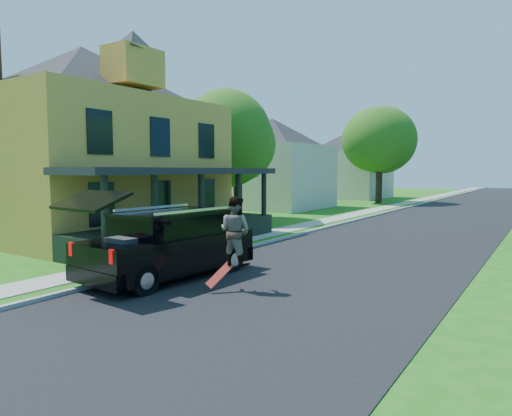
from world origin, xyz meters
The scene contains 13 objects.
ground centered at (0.00, 0.00, 0.00)m, with size 140.00×140.00×0.00m, color #1C6213.
street centered at (0.00, 20.00, 0.00)m, with size 8.00×120.00×0.02m, color black.
curb centered at (-4.05, 20.00, 0.00)m, with size 0.15×120.00×0.12m, color #9C9C97.
sidewalk centered at (-5.60, 20.00, 0.00)m, with size 1.30×120.00×0.03m, color gray.
front_walk centered at (-9.50, 6.00, 0.00)m, with size 6.50×1.20×0.03m, color gray.
main_house centered at (-12.80, 5.99, 4.92)m, with size 15.56×15.56×10.10m.
neighbor_house_mid centered at (-13.50, 24.00, 4.19)m, with size 12.78×12.78×8.30m.
neighbor_house_far centered at (-13.50, 40.00, 4.19)m, with size 12.78×12.78×8.30m.
black_suv centered at (-3.20, 1.50, 0.97)m, with size 2.43×5.55×2.53m.
skateboarder centered at (-0.88, 1.45, 1.51)m, with size 0.86×0.68×1.74m.
skateboard centered at (-1.06, 1.04, 0.42)m, with size 0.44×0.59×0.61m.
tree_left_mid centered at (-10.16, 14.57, 5.22)m, with size 5.89×5.90×8.12m.
tree_left_far centered at (-7.89, 33.80, 5.88)m, with size 6.32×6.23×9.26m.
Camera 1 is at (5.79, -7.74, 3.03)m, focal length 32.00 mm.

